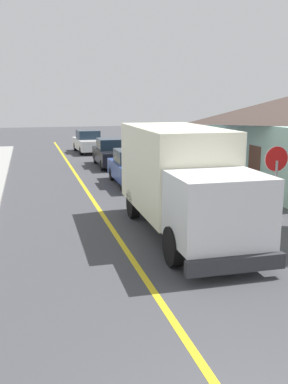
# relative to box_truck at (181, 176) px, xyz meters

# --- Properties ---
(centre_line_yellow) EXTENTS (0.16, 56.00, 0.01)m
(centre_line_yellow) POSITION_rel_box_truck_xyz_m (-1.99, 1.34, -1.76)
(centre_line_yellow) COLOR gold
(centre_line_yellow) RESTS_ON ground
(box_truck) EXTENTS (2.52, 7.22, 3.20)m
(box_truck) POSITION_rel_box_truck_xyz_m (0.00, 0.00, 0.00)
(box_truck) COLOR #F2EDCC
(box_truck) RESTS_ON ground
(parked_car_near) EXTENTS (1.86, 4.42, 1.67)m
(parked_car_near) POSITION_rel_box_truck_xyz_m (0.39, 7.71, -0.97)
(parked_car_near) COLOR #2D4793
(parked_car_near) RESTS_ON ground
(parked_car_mid) EXTENTS (1.87, 4.43, 1.67)m
(parked_car_mid) POSITION_rel_box_truck_xyz_m (0.46, 13.57, -0.97)
(parked_car_mid) COLOR black
(parked_car_mid) RESTS_ON ground
(parked_car_far) EXTENTS (1.99, 4.47, 1.67)m
(parked_car_far) POSITION_rel_box_truck_xyz_m (0.04, 20.76, -0.97)
(parked_car_far) COLOR silver
(parked_car_far) RESTS_ON ground
(stop_sign) EXTENTS (0.80, 0.10, 2.65)m
(stop_sign) POSITION_rel_box_truck_xyz_m (2.92, -0.49, 0.09)
(stop_sign) COLOR gray
(stop_sign) RESTS_ON ground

